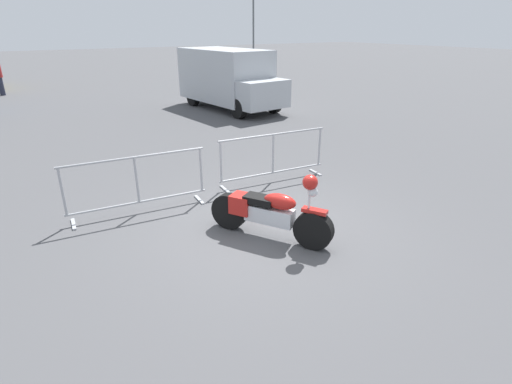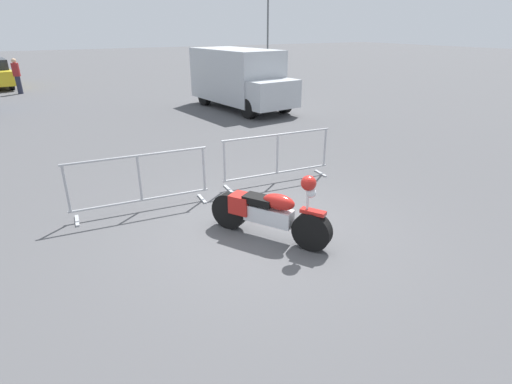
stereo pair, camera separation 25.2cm
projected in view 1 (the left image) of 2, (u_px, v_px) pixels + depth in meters
name	position (u px, v px, depth m)	size (l,w,h in m)	color
ground_plane	(263.00, 229.00, 6.70)	(120.00, 120.00, 0.00)	#4C4C4F
motorcycle	(270.00, 212.00, 6.29)	(1.21, 1.88, 1.18)	black
crowd_barrier_near	(137.00, 184.00, 7.11)	(2.51, 0.65, 1.07)	#9EA0A5
crowd_barrier_far	(273.00, 157.00, 8.56)	(2.51, 0.65, 1.07)	#9EA0A5
delivery_van	(228.00, 77.00, 16.01)	(2.46, 5.18, 2.31)	#B2B7BC
planter_island	(225.00, 79.00, 23.66)	(4.14, 4.14, 1.04)	#ADA89E
street_lamp	(253.00, 17.00, 26.90)	(0.36, 0.70, 5.68)	#595B60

